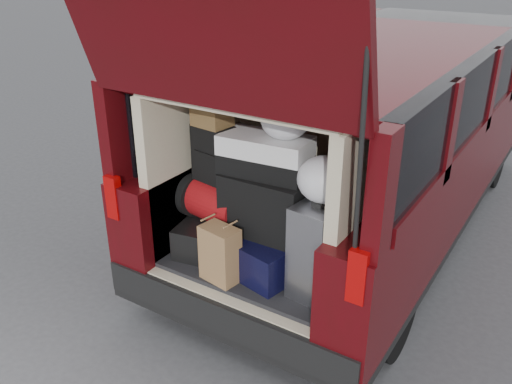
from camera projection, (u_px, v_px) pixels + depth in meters
ground at (251, 339)px, 3.82m from camera, size 80.00×80.00×0.00m
minivan at (363, 142)px, 4.86m from camera, size 1.90×5.35×2.77m
load_floor at (272, 287)px, 3.92m from camera, size 1.24×1.05×0.55m
black_hardshell at (215, 234)px, 3.85m from camera, size 0.50×0.62×0.22m
navy_hardshell at (272, 250)px, 3.61m from camera, size 0.58×0.67×0.25m
silver_roller at (322, 248)px, 3.30m from camera, size 0.30×0.43×0.61m
kraft_bag at (220, 254)px, 3.45m from camera, size 0.27×0.19×0.38m
red_duffel at (216, 201)px, 3.73m from camera, size 0.50×0.36×0.30m
black_soft_case at (267, 204)px, 3.50m from camera, size 0.56×0.34×0.40m
backpack at (214, 153)px, 3.60m from camera, size 0.30×0.21×0.39m
twotone_duffel at (265, 155)px, 3.39m from camera, size 0.59×0.34×0.25m
grocery_sack_lower at (212, 110)px, 3.47m from camera, size 0.25×0.21×0.21m
plastic_bag_center at (285, 120)px, 3.24m from camera, size 0.31×0.29×0.24m
plastic_bag_right at (324, 180)px, 3.13m from camera, size 0.37×0.36×0.28m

